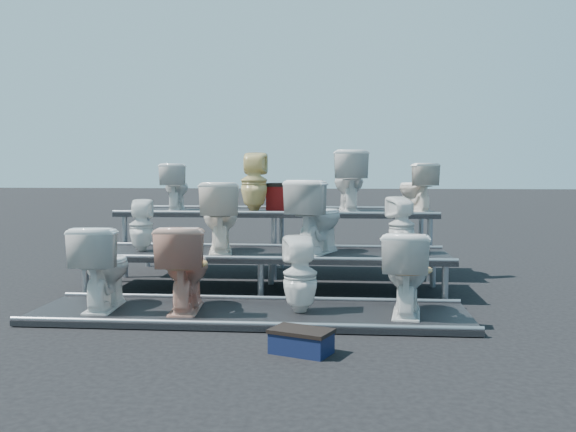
# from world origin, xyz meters

# --- Properties ---
(ground) EXTENTS (80.00, 80.00, 0.00)m
(ground) POSITION_xyz_m (0.00, 0.00, 0.00)
(ground) COLOR black
(ground) RESTS_ON ground
(tier_front) EXTENTS (4.20, 1.20, 0.06)m
(tier_front) POSITION_xyz_m (0.00, -1.30, 0.03)
(tier_front) COLOR black
(tier_front) RESTS_ON ground
(tier_mid) EXTENTS (4.20, 1.20, 0.46)m
(tier_mid) POSITION_xyz_m (0.00, 0.00, 0.23)
(tier_mid) COLOR black
(tier_mid) RESTS_ON ground
(tier_back) EXTENTS (4.20, 1.20, 0.86)m
(tier_back) POSITION_xyz_m (0.00, 1.30, 0.43)
(tier_back) COLOR black
(tier_back) RESTS_ON ground
(toilet_0) EXTENTS (0.51, 0.83, 0.82)m
(toilet_0) POSITION_xyz_m (-1.45, -1.30, 0.47)
(toilet_0) COLOR silver
(toilet_0) RESTS_ON tier_front
(toilet_1) EXTENTS (0.54, 0.85, 0.83)m
(toilet_1) POSITION_xyz_m (-0.63, -1.30, 0.48)
(toilet_1) COLOR tan
(toilet_1) RESTS_ON tier_front
(toilet_2) EXTENTS (0.39, 0.40, 0.73)m
(toilet_2) POSITION_xyz_m (0.49, -1.30, 0.42)
(toilet_2) COLOR silver
(toilet_2) RESTS_ON tier_front
(toilet_3) EXTENTS (0.53, 0.82, 0.79)m
(toilet_3) POSITION_xyz_m (1.49, -1.30, 0.46)
(toilet_3) COLOR silver
(toilet_3) RESTS_ON tier_front
(toilet_4) EXTENTS (0.32, 0.32, 0.61)m
(toilet_4) POSITION_xyz_m (-1.49, 0.00, 0.77)
(toilet_4) COLOR silver
(toilet_4) RESTS_ON tier_mid
(toilet_5) EXTENTS (0.60, 0.88, 0.82)m
(toilet_5) POSITION_xyz_m (-0.55, 0.00, 0.87)
(toilet_5) COLOR white
(toilet_5) RESTS_ON tier_mid
(toilet_6) EXTENTS (0.74, 0.95, 0.85)m
(toilet_6) POSITION_xyz_m (0.59, 0.00, 0.88)
(toilet_6) COLOR silver
(toilet_6) RESTS_ON tier_mid
(toilet_7) EXTENTS (0.39, 0.40, 0.66)m
(toilet_7) POSITION_xyz_m (1.55, 0.00, 0.79)
(toilet_7) COLOR silver
(toilet_7) RESTS_ON tier_mid
(toilet_8) EXTENTS (0.43, 0.67, 0.64)m
(toilet_8) POSITION_xyz_m (-1.42, 1.30, 1.18)
(toilet_8) COLOR silver
(toilet_8) RESTS_ON tier_back
(toilet_9) EXTENTS (0.36, 0.37, 0.80)m
(toilet_9) POSITION_xyz_m (-0.33, 1.30, 1.26)
(toilet_9) COLOR #E1CC84
(toilet_9) RESTS_ON tier_back
(toilet_10) EXTENTS (0.52, 0.84, 0.82)m
(toilet_10) POSITION_xyz_m (0.96, 1.30, 1.27)
(toilet_10) COLOR silver
(toilet_10) RESTS_ON tier_back
(toilet_11) EXTENTS (0.59, 0.73, 0.65)m
(toilet_11) POSITION_xyz_m (1.84, 1.30, 1.18)
(toilet_11) COLOR white
(toilet_11) RESTS_ON tier_back
(red_crate) EXTENTS (0.52, 0.45, 0.33)m
(red_crate) POSITION_xyz_m (0.09, 1.49, 1.02)
(red_crate) COLOR maroon
(red_crate) RESTS_ON tier_back
(step_stool) EXTENTS (0.52, 0.42, 0.16)m
(step_stool) POSITION_xyz_m (0.58, -2.48, 0.08)
(step_stool) COLOR black
(step_stool) RESTS_ON ground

